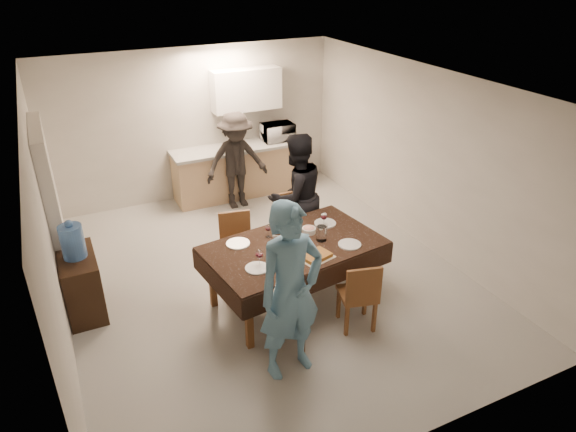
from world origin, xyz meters
name	(u,v)px	position (x,y,z in m)	size (l,w,h in m)	color
floor	(265,276)	(0.00, 0.00, 0.00)	(5.00, 6.00, 0.02)	#A3A39E
ceiling	(261,85)	(0.00, 0.00, 2.60)	(5.00, 6.00, 0.02)	white
wall_back	(195,125)	(0.00, 3.00, 1.30)	(5.00, 0.02, 2.60)	silver
wall_front	(414,332)	(0.00, -3.00, 1.30)	(5.00, 0.02, 2.60)	silver
wall_left	(47,231)	(-2.50, 0.00, 1.30)	(0.02, 6.00, 2.60)	silver
wall_right	(423,158)	(2.50, 0.00, 1.30)	(0.02, 6.00, 2.60)	silver
stub_partition	(53,206)	(-2.42, 1.20, 1.05)	(0.15, 1.40, 2.10)	beige
kitchen_base_cabinet	(236,172)	(0.60, 2.68, 0.43)	(2.20, 0.60, 0.86)	tan
kitchen_worktop	(235,148)	(0.60, 2.68, 0.89)	(2.24, 0.64, 0.05)	#A2A29E
upper_cabinet	(246,90)	(0.90, 2.82, 1.85)	(1.20, 0.34, 0.70)	white
dining_table	(294,247)	(0.11, -0.65, 0.78)	(2.23, 1.49, 0.81)	black
chair_near_left	(290,311)	(-0.34, -1.48, 0.55)	(0.54, 0.55, 0.49)	brown
chair_near_right	(362,290)	(0.56, -1.48, 0.55)	(0.49, 0.50, 0.48)	brown
chair_far_left	(240,245)	(-0.34, 0.02, 0.56)	(0.49, 0.50, 0.50)	brown
chair_far_right	(302,227)	(0.56, 0.01, 0.63)	(0.48, 0.49, 0.56)	brown
console	(82,284)	(-2.28, 0.27, 0.39)	(0.42, 0.84, 0.77)	black
water_jug	(72,242)	(-2.28, 0.27, 0.98)	(0.27, 0.27, 0.40)	#4F84CF
wine_bottle	(288,232)	(0.06, -0.60, 0.98)	(0.08, 0.08, 0.33)	black
water_pitcher	(321,233)	(0.46, -0.70, 0.91)	(0.12, 0.12, 0.19)	white
savoury_tart	(316,256)	(0.21, -1.03, 0.84)	(0.38, 0.29, 0.05)	#AE7833
salad_bowl	(309,230)	(0.41, -0.47, 0.85)	(0.17, 0.17, 0.07)	white
mushroom_dish	(280,234)	(0.06, -0.37, 0.83)	(0.20, 0.20, 0.03)	white
wine_glass_a	(259,258)	(-0.44, -0.90, 0.92)	(0.09, 0.09, 0.20)	white
wine_glass_b	(324,219)	(0.66, -0.40, 0.91)	(0.09, 0.09, 0.20)	white
wine_glass_c	(268,231)	(-0.09, -0.35, 0.90)	(0.08, 0.08, 0.17)	white
plate_near_left	(257,268)	(-0.49, -0.95, 0.82)	(0.27, 0.27, 0.02)	white
plate_near_right	(350,244)	(0.71, -0.95, 0.82)	(0.28, 0.28, 0.02)	white
plate_far_left	(238,243)	(-0.49, -0.35, 0.82)	(0.29, 0.29, 0.02)	white
plate_far_right	(325,223)	(0.71, -0.35, 0.82)	(0.28, 0.28, 0.02)	white
microwave	(278,132)	(1.42, 2.68, 1.07)	(0.56, 0.38, 0.31)	white
person_near	(291,292)	(-0.44, -1.70, 0.97)	(0.71, 0.46, 1.94)	#5C8FB1
person_far	(296,196)	(0.66, 0.40, 0.90)	(0.88, 0.69, 1.81)	black
person_kitchen	(236,161)	(0.45, 2.23, 0.83)	(1.07, 0.62, 1.66)	black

